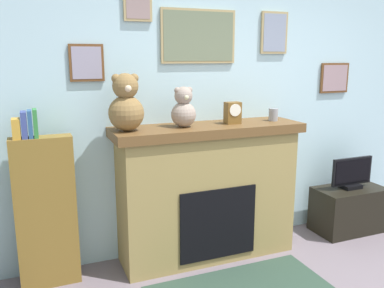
# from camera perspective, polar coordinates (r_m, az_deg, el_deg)

# --- Properties ---
(back_wall) EXTENTS (5.20, 0.15, 2.60)m
(back_wall) POSITION_cam_1_polar(r_m,az_deg,el_deg) (3.90, 5.76, 5.01)
(back_wall) COLOR silver
(back_wall) RESTS_ON ground_plane
(fireplace) EXTENTS (1.68, 0.52, 1.22)m
(fireplace) POSITION_cam_1_polar(r_m,az_deg,el_deg) (3.64, 2.21, -6.68)
(fireplace) COLOR #97804A
(fireplace) RESTS_ON ground_plane
(bookshelf) EXTENTS (0.45, 0.16, 1.42)m
(bookshelf) POSITION_cam_1_polar(r_m,az_deg,el_deg) (3.37, -20.01, -8.66)
(bookshelf) COLOR brown
(bookshelf) RESTS_ON ground_plane
(tv_stand) EXTENTS (0.73, 0.40, 0.46)m
(tv_stand) POSITION_cam_1_polar(r_m,az_deg,el_deg) (4.57, 21.26, -8.59)
(tv_stand) COLOR black
(tv_stand) RESTS_ON ground_plane
(television) EXTENTS (0.48, 0.14, 0.32)m
(television) POSITION_cam_1_polar(r_m,az_deg,el_deg) (4.45, 21.65, -3.98)
(television) COLOR black
(television) RESTS_ON tv_stand
(candle_jar) EXTENTS (0.08, 0.08, 0.11)m
(candle_jar) POSITION_cam_1_polar(r_m,az_deg,el_deg) (3.78, 11.41, 4.09)
(candle_jar) COLOR gray
(candle_jar) RESTS_ON fireplace
(mantel_clock) EXTENTS (0.13, 0.10, 0.19)m
(mantel_clock) POSITION_cam_1_polar(r_m,az_deg,el_deg) (3.56, 5.77, 4.41)
(mantel_clock) COLOR brown
(mantel_clock) RESTS_ON fireplace
(teddy_bear_tan) EXTENTS (0.28, 0.28, 0.45)m
(teddy_bear_tan) POSITION_cam_1_polar(r_m,az_deg,el_deg) (3.22, -9.31, 5.43)
(teddy_bear_tan) COLOR olive
(teddy_bear_tan) RESTS_ON fireplace
(teddy_bear_cream) EXTENTS (0.21, 0.21, 0.34)m
(teddy_bear_cream) POSITION_cam_1_polar(r_m,az_deg,el_deg) (3.36, -1.21, 4.98)
(teddy_bear_cream) COLOR gray
(teddy_bear_cream) RESTS_ON fireplace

